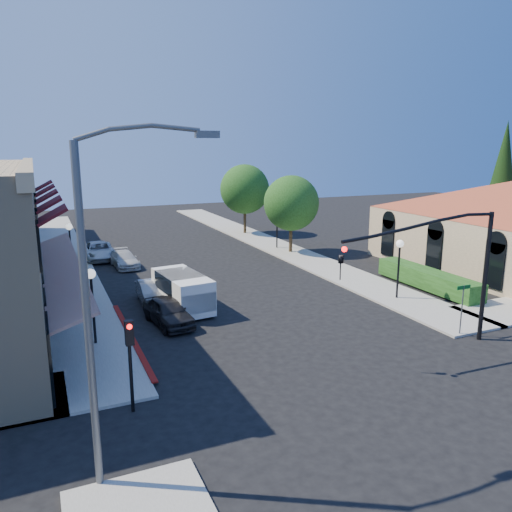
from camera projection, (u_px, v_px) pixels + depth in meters
name	position (u px, v px, depth m)	size (l,w,h in m)	color
ground	(354.00, 386.00, 18.84)	(120.00, 120.00, 0.00)	black
sidewalk_left	(65.00, 259.00, 39.49)	(3.50, 50.00, 0.12)	gray
sidewalk_right	(265.00, 242.00, 46.38)	(3.50, 50.00, 0.12)	gray
curb_red_strip	(132.00, 340.00, 23.27)	(0.25, 10.00, 0.06)	maroon
hedge	(427.00, 289.00, 31.48)	(1.40, 8.00, 1.10)	#1A4012
conifer_far	(503.00, 174.00, 44.55)	(3.20, 3.20, 11.00)	#342515
street_tree_a	(291.00, 203.00, 41.03)	(4.56, 4.56, 6.48)	#342515
street_tree_b	(245.00, 189.00, 49.89)	(4.94, 4.94, 7.02)	#342515
signal_mast_arm	(452.00, 258.00, 21.59)	(8.01, 0.39, 6.00)	black
secondary_signal	(130.00, 349.00, 16.44)	(0.28, 0.42, 3.32)	black
cobra_streetlight	(101.00, 295.00, 12.30)	(3.60, 0.25, 9.31)	#595B5E
street_name_sign	(462.00, 302.00, 23.39)	(0.80, 0.06, 2.50)	#595B5E
lamppost_left_near	(92.00, 287.00, 22.04)	(0.44, 0.44, 3.57)	black
lamppost_left_far	(70.00, 236.00, 34.54)	(0.44, 0.44, 3.57)	black
lamppost_right_near	(399.00, 254.00, 28.73)	(0.44, 0.44, 3.57)	black
lamppost_right_far	(277.00, 218.00, 43.02)	(0.44, 0.44, 3.57)	black
white_van	(183.00, 290.00, 27.20)	(2.45, 4.73, 2.01)	white
parked_car_a	(168.00, 311.00, 25.13)	(1.61, 3.99, 1.36)	black
parked_car_b	(152.00, 293.00, 28.42)	(1.38, 3.96, 1.30)	#97999B
parked_car_c	(124.00, 259.00, 37.00)	(1.63, 4.02, 1.17)	silver
parked_car_d	(99.00, 251.00, 39.53)	(2.25, 4.88, 1.36)	#B9BCBF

